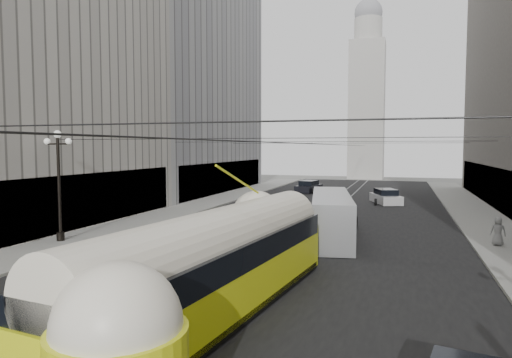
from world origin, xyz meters
The scene contains 14 objects.
road centered at (0.00, 32.50, 0.00)m, with size 20.00×85.00×0.02m, color black.
sidewalk_left centered at (-12.00, 36.00, 0.07)m, with size 4.00×72.00×0.15m, color gray.
sidewalk_right centered at (12.00, 36.00, 0.07)m, with size 4.00×72.00×0.15m, color gray.
rail_left centered at (-0.75, 32.50, 0.00)m, with size 0.12×85.00×0.04m, color gray.
rail_right centered at (0.75, 32.50, 0.00)m, with size 0.12×85.00×0.04m, color gray.
building_left_far centered at (-19.99, 48.00, 14.31)m, with size 12.60×28.60×28.60m.
distant_tower centered at (0.00, 80.00, 14.97)m, with size 6.00×6.00×31.36m.
lamppost_left_mid centered at (-12.60, 18.00, 3.74)m, with size 1.86×0.44×6.37m.
catenary centered at (0.12, 31.49, 5.88)m, with size 25.00×72.00×0.23m.
streetcar centered at (0.50, 10.28, 1.74)m, with size 4.25×16.13×3.56m.
city_bus centered at (2.11, 24.37, 1.47)m, with size 4.00×10.87×2.69m.
sedan_white_far centered at (4.72, 42.84, 0.67)m, with size 3.39×5.06×1.48m.
sedan_dark_far centered at (-4.72, 51.81, 0.67)m, with size 2.75×4.96×1.48m.
pedestrian_sidewalk_right centered at (11.30, 24.28, 0.95)m, with size 0.78×0.48×1.60m, color gray.
Camera 1 is at (6.21, -3.40, 5.56)m, focal length 32.00 mm.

